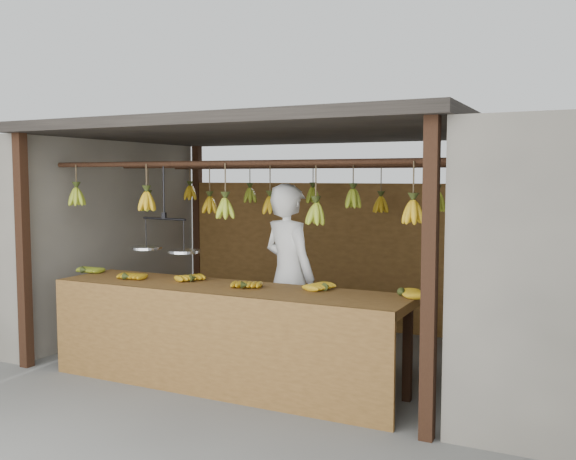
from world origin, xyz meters
The scene contains 8 objects.
ground centered at (0.00, 0.00, 0.00)m, with size 80.00×80.00×0.00m, color #5B5B57.
stall centered at (0.00, 0.33, 1.97)m, with size 4.30×3.30×2.40m.
neighbor_left centered at (-3.60, 0.00, 1.15)m, with size 3.00×3.00×2.30m, color slate.
counter centered at (0.08, -1.23, 0.70)m, with size 3.48×0.76×0.96m.
hanging_bananas centered at (0.00, -0.02, 1.62)m, with size 3.65×2.23×0.39m.
balance_scale centered at (-0.67, -1.00, 1.22)m, with size 0.81×0.38×0.83m.
vendor centered at (0.32, -0.32, 0.91)m, with size 0.66×0.43×1.81m, color white.
bag_bundles centered at (1.94, 1.35, 1.03)m, with size 0.08×0.26×1.29m.
Camera 1 is at (3.08, -5.93, 1.88)m, focal length 40.00 mm.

